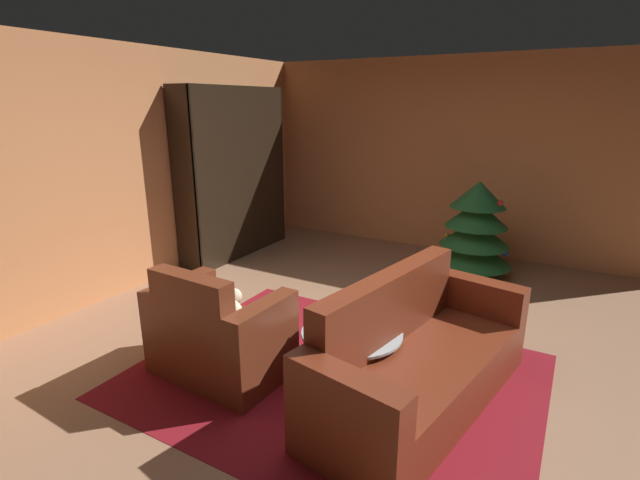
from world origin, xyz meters
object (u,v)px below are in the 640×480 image
Objects in this scene: bookshelf_unit at (239,175)px; book_stack_on_table at (351,323)px; couch_red at (416,362)px; bottle_on_table at (334,311)px; coffee_table at (352,336)px; armchair_red at (218,336)px; decorated_tree at (475,229)px.

bookshelf_unit is 12.47× the size of book_stack_on_table.
bottle_on_table is at bearing 178.19° from couch_red.
bottle_on_table reaches higher than coffee_table.
bookshelf_unit is at bearing 142.00° from book_stack_on_table.
armchair_red is at bearing -159.12° from coffee_table.
couch_red is at bearing -33.35° from bookshelf_unit.
couch_red is at bearing 16.38° from armchair_red.
bookshelf_unit is at bearing 141.68° from coffee_table.
bookshelf_unit is at bearing 140.70° from bottle_on_table.
book_stack_on_table is (-0.03, 0.05, 0.08)m from coffee_table.
coffee_table is (0.96, 0.37, 0.08)m from armchair_red.
decorated_tree reaches higher than book_stack_on_table.
decorated_tree reaches higher than coffee_table.
couch_red is (3.25, -2.14, -0.78)m from bookshelf_unit.
couch_red is 0.49m from coffee_table.
bottle_on_table is (-0.16, 0.03, 0.05)m from book_stack_on_table.
bottle_on_table is at bearing 29.78° from armchair_red.
armchair_red is at bearing -54.71° from bookshelf_unit.
armchair_red is at bearing -111.16° from decorated_tree.
bookshelf_unit reaches higher than couch_red.
coffee_table is at bearing 20.88° from armchair_red.
bookshelf_unit is 10.31× the size of bottle_on_table.
bottle_on_table is (2.59, -2.12, -0.56)m from bookshelf_unit.
decorated_tree reaches higher than bottle_on_table.
armchair_red is 0.92m from bottle_on_table.
couch_red is at bearing 0.67° from book_stack_on_table.
armchair_red is 1.04m from coffee_table.
decorated_tree is at bearing 83.64° from book_stack_on_table.
bookshelf_unit reaches higher than armchair_red.
bookshelf_unit reaches higher than book_stack_on_table.
couch_red reaches higher than coffee_table.
couch_red is 11.44× the size of book_stack_on_table.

